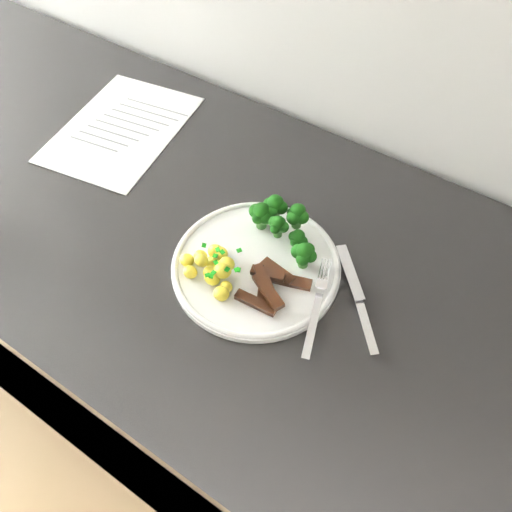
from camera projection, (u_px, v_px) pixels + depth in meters
counter at (229, 366)px, 1.16m from camera, size 2.49×0.62×0.94m
recipe_paper at (121, 129)px, 0.94m from camera, size 0.25×0.32×0.00m
plate at (256, 265)px, 0.75m from camera, size 0.25×0.25×0.01m
broccoli at (284, 224)px, 0.75m from camera, size 0.13×0.09×0.06m
potatoes at (213, 268)px, 0.73m from camera, size 0.10×0.08×0.04m
beef_strips at (270, 284)px, 0.71m from camera, size 0.09×0.08×0.03m
fork at (316, 310)px, 0.69m from camera, size 0.07×0.16×0.02m
knife at (361, 310)px, 0.70m from camera, size 0.13×0.14×0.02m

